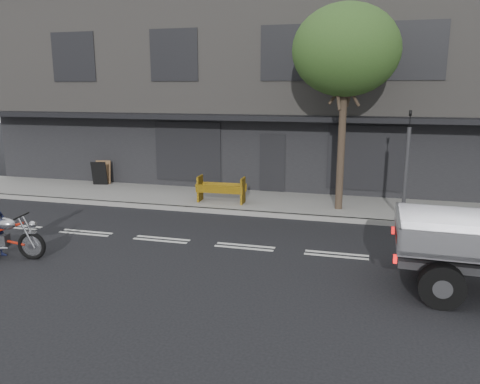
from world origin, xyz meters
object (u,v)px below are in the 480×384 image
object	(u,v)px
street_tree	(346,51)
construction_barrier	(219,190)
traffic_light_pole	(406,172)
sandwich_board	(99,173)
motorcycle	(3,235)

from	to	relation	value
street_tree	construction_barrier	bearing A→B (deg)	-174.56
traffic_light_pole	sandwich_board	bearing A→B (deg)	169.23
street_tree	sandwich_board	size ratio (longest dim) A/B	6.79
motorcycle	construction_barrier	xyz separation A→B (m)	(3.68, 6.14, 0.05)
motorcycle	sandwich_board	size ratio (longest dim) A/B	2.21
street_tree	traffic_light_pole	xyz separation A→B (m)	(2.00, -0.85, -3.63)
traffic_light_pole	construction_barrier	xyz separation A→B (m)	(-6.11, 0.46, -1.02)
motorcycle	construction_barrier	bearing A→B (deg)	50.65
traffic_light_pole	sandwich_board	world-z (taller)	traffic_light_pole
street_tree	traffic_light_pole	distance (m)	4.23
street_tree	sandwich_board	distance (m)	11.05
street_tree	traffic_light_pole	bearing A→B (deg)	-23.03
street_tree	motorcycle	xyz separation A→B (m)	(-7.78, -6.53, -4.69)
construction_barrier	motorcycle	bearing A→B (deg)	-120.92
construction_barrier	sandwich_board	bearing A→B (deg)	162.73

